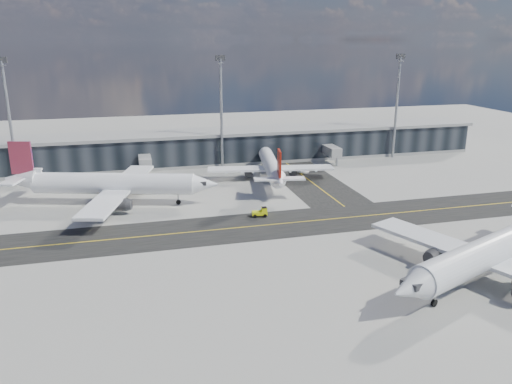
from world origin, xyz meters
TOP-DOWN VIEW (x-y plane):
  - ground at (0.00, 0.00)m, footprint 300.00×300.00m
  - taxiway_lanes at (3.91, 10.74)m, footprint 180.00×63.00m
  - terminal_concourse at (0.04, 54.93)m, footprint 152.00×19.80m
  - floodlight_masts at (0.00, 48.00)m, footprint 102.50×0.70m
  - airliner_af at (-27.77, 24.02)m, footprint 43.16×37.18m
  - airliner_redtail at (9.01, 32.70)m, footprint 30.69×35.81m
  - airliner_near at (25.23, -24.21)m, footprint 41.93×36.27m
  - baggage_tug at (0.01, 8.74)m, footprint 3.06×1.83m
  - service_van at (18.51, 38.24)m, footprint 4.17×5.32m

SIDE VIEW (x-z plane):
  - ground at x=0.00m, z-range 0.00..0.00m
  - taxiway_lanes at x=3.91m, z-range -0.01..0.03m
  - service_van at x=18.51m, z-range 0.00..1.34m
  - baggage_tug at x=0.01m, z-range 0.00..1.82m
  - airliner_redtail at x=9.01m, z-range -1.80..8.83m
  - terminal_concourse at x=0.04m, z-range -0.31..8.49m
  - airliner_near at x=25.23m, z-range -2.19..10.74m
  - airliner_af at x=-27.77m, z-range -2.21..10.80m
  - floodlight_masts at x=0.00m, z-range 1.16..30.06m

